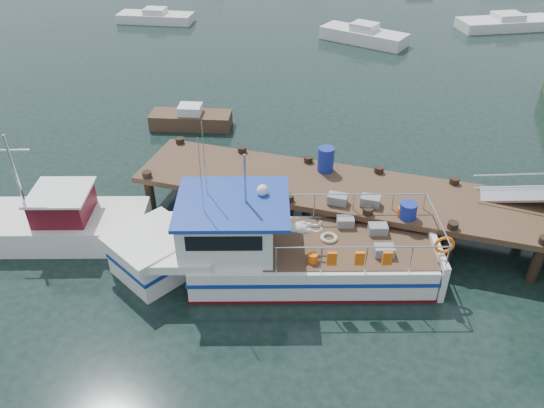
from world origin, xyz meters
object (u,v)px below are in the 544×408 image
(work_boat, at_px, (43,223))
(lobster_boat, at_px, (270,249))
(dock, at_px, (529,192))
(moored_rowboat, at_px, (191,119))
(moored_a, at_px, (156,17))
(moored_c, at_px, (506,23))
(moored_b, at_px, (364,35))

(work_boat, bearing_deg, lobster_boat, -13.21)
(dock, distance_m, lobster_boat, 7.86)
(moored_rowboat, distance_m, moored_a, 18.15)
(work_boat, height_order, moored_rowboat, work_boat)
(dock, height_order, lobster_boat, lobster_boat)
(lobster_boat, height_order, moored_rowboat, lobster_boat)
(lobster_boat, height_order, moored_a, lobster_boat)
(work_boat, distance_m, moored_c, 34.06)
(work_boat, bearing_deg, dock, -3.02)
(moored_a, height_order, moored_b, moored_b)
(dock, distance_m, work_boat, 15.16)
(lobster_boat, height_order, work_boat, lobster_boat)
(work_boat, distance_m, moored_rowboat, 9.14)
(dock, height_order, moored_c, dock)
(moored_c, bearing_deg, moored_a, 176.85)
(moored_b, xyz_separation_m, moored_c, (9.16, 6.08, -0.07))
(moored_b, bearing_deg, moored_a, 161.33)
(work_boat, bearing_deg, moored_b, 57.00)
(dock, distance_m, moored_b, 21.86)
(dock, bearing_deg, work_boat, -165.66)
(lobster_boat, bearing_deg, moored_rowboat, 109.58)
(dock, bearing_deg, moored_b, 111.17)
(dock, relative_size, moored_c, 2.35)
(dock, xyz_separation_m, lobster_boat, (-7.06, -3.18, -1.37))
(lobster_boat, height_order, moored_c, lobster_boat)
(work_boat, bearing_deg, moored_rowboat, 65.54)
(dock, xyz_separation_m, moored_b, (-7.87, 20.32, -1.78))
(work_boat, bearing_deg, moored_a, 91.96)
(dock, xyz_separation_m, work_boat, (-14.60, -3.73, -1.64))
(lobster_boat, height_order, moored_b, lobster_boat)
(moored_b, bearing_deg, work_boat, -122.94)
(work_boat, distance_m, moored_a, 25.87)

